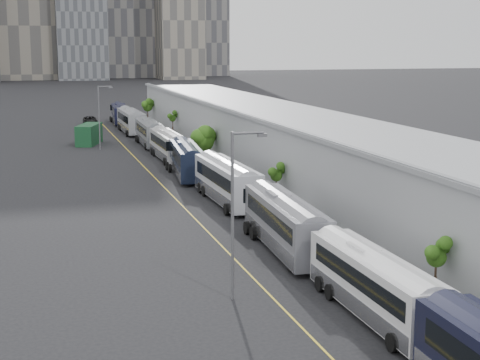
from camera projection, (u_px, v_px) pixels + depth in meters
name	position (u px, v px, depth m)	size (l,w,h in m)	color
sidewalk	(323.00, 216.00, 61.37)	(10.00, 170.00, 0.12)	gray
lane_line	(201.00, 225.00, 58.51)	(0.12, 160.00, 0.02)	gold
depot	(368.00, 173.00, 61.83)	(12.45, 160.40, 7.20)	gray
bus_2	(374.00, 290.00, 38.49)	(2.71, 12.07, 3.53)	white
bus_3	(285.00, 228.00, 51.00)	(3.36, 13.23, 3.83)	slate
bus_4	(227.00, 185.00, 66.45)	(2.97, 13.39, 3.90)	silver
bus_5	(187.00, 163.00, 79.66)	(3.78, 12.79, 3.68)	black
bus_6	(168.00, 147.00, 91.57)	(2.78, 12.39, 3.62)	silver
bus_7	(150.00, 135.00, 104.48)	(2.79, 12.47, 3.63)	slate
bus_8	(131.00, 123.00, 119.17)	(2.99, 13.50, 3.94)	#9798A0
bus_9	(120.00, 115.00, 133.36)	(3.25, 12.31, 3.56)	black
tree_1	(436.00, 256.00, 39.17)	(1.10, 1.10, 3.70)	black
tree_2	(276.00, 175.00, 64.11)	(1.07, 1.07, 3.61)	black
tree_3	(203.00, 137.00, 86.46)	(2.78, 2.78, 4.85)	black
tree_4	(173.00, 118.00, 109.03)	(1.02, 1.02, 4.06)	black
tree_5	(148.00, 105.00, 128.73)	(1.76, 1.76, 4.62)	black
street_lamp_near	(236.00, 205.00, 40.55)	(2.04, 0.22, 9.51)	#59595E
street_lamp_far	(100.00, 113.00, 99.67)	(2.04, 0.22, 8.69)	#59595E
shipping_container	(89.00, 134.00, 105.65)	(2.36, 6.84, 2.89)	#11391E
suv	(90.00, 120.00, 132.54)	(2.38, 5.15, 1.43)	black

